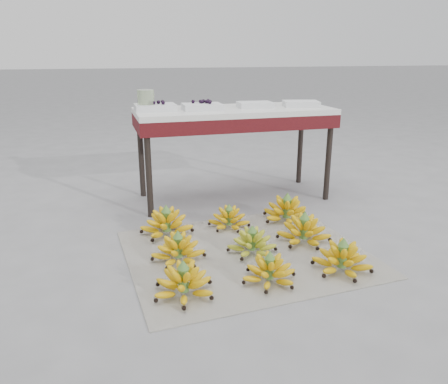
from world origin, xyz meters
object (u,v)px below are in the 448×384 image
object	(u,v)px
bunch_mid_left	(178,250)
bunch_back_center	(229,219)
bunch_front_left	(184,283)
tray_right	(255,105)
bunch_mid_center	(252,243)
bunch_back_left	(167,224)
glass_jar	(146,100)
newspaper_mat	(246,253)
tray_far_right	(301,104)
bunch_mid_right	(304,231)
bunch_front_center	(269,271)
tray_left	(202,106)
bunch_back_right	(287,211)
vendor_table	(234,119)
tray_far_left	(155,107)
bunch_front_right	(342,259)

from	to	relation	value
bunch_mid_left	bunch_back_center	xyz separation A→B (m)	(0.38, 0.36, -0.01)
bunch_front_left	tray_right	world-z (taller)	tray_right
bunch_mid_center	bunch_back_center	xyz separation A→B (m)	(-0.01, 0.38, -0.00)
bunch_back_left	glass_jar	world-z (taller)	glass_jar
newspaper_mat	tray_right	bearing A→B (deg)	67.97
bunch_back_center	tray_far_right	xyz separation A→B (m)	(0.71, 0.53, 0.63)
tray_right	bunch_mid_right	bearing A→B (deg)	-91.20
bunch_front_center	tray_right	distance (m)	1.46
bunch_back_center	tray_left	world-z (taller)	tray_left
bunch_back_right	tray_far_right	distance (m)	0.87
bunch_back_center	bunch_back_right	size ratio (longest dim) A/B	0.97
vendor_table	glass_jar	distance (m)	0.63
bunch_back_right	glass_jar	bearing A→B (deg)	150.69
newspaper_mat	glass_jar	xyz separation A→B (m)	(-0.39, 0.95, 0.73)
bunch_front_left	tray_far_left	size ratio (longest dim) A/B	1.19
bunch_back_left	tray_left	distance (m)	0.90
bunch_front_left	bunch_back_right	distance (m)	1.08
bunch_front_center	bunch_front_left	bearing A→B (deg)	-167.89
vendor_table	bunch_front_left	bearing A→B (deg)	-116.40
newspaper_mat	tray_left	distance (m)	1.14
bunch_front_center	vendor_table	bearing A→B (deg)	91.81
bunch_front_left	tray_far_left	world-z (taller)	tray_far_left
glass_jar	newspaper_mat	bearing A→B (deg)	-67.79
vendor_table	newspaper_mat	bearing A→B (deg)	-103.31
bunch_back_right	bunch_mid_center	bearing A→B (deg)	-127.56
bunch_front_center	glass_jar	distance (m)	1.50
bunch_back_left	vendor_table	xyz separation A→B (m)	(0.59, 0.57, 0.52)
bunch_front_right	bunch_mid_right	size ratio (longest dim) A/B	0.94
bunch_front_center	vendor_table	xyz separation A→B (m)	(0.22, 1.27, 0.53)
newspaper_mat	tray_far_right	distance (m)	1.34
bunch_front_right	bunch_back_left	xyz separation A→B (m)	(-0.76, 0.69, 0.00)
bunch_mid_center	bunch_mid_right	distance (m)	0.34
bunch_mid_left	bunch_mid_right	size ratio (longest dim) A/B	1.05
bunch_front_right	tray_far_left	world-z (taller)	tray_far_left
bunch_front_center	bunch_mid_center	size ratio (longest dim) A/B	0.89
bunch_back_left	tray_right	size ratio (longest dim) A/B	1.47
newspaper_mat	bunch_mid_right	world-z (taller)	bunch_mid_right
bunch_front_right	tray_left	world-z (taller)	tray_left
tray_left	tray_far_right	bearing A→B (deg)	-0.44
tray_far_left	bunch_front_center	bearing A→B (deg)	-75.66
bunch_mid_center	bunch_back_center	world-z (taller)	bunch_mid_center
tray_right	bunch_front_center	bearing A→B (deg)	-106.67
bunch_front_left	newspaper_mat	bearing A→B (deg)	29.20
bunch_back_right	glass_jar	xyz separation A→B (m)	(-0.79, 0.58, 0.66)
vendor_table	tray_right	world-z (taller)	tray_right
bunch_front_center	tray_far_right	world-z (taller)	tray_far_right
bunch_mid_center	bunch_back_center	bearing A→B (deg)	115.77
newspaper_mat	bunch_mid_center	world-z (taller)	bunch_mid_center
bunch_mid_center	tray_far_right	bearing A→B (deg)	76.48
tray_left	vendor_table	bearing A→B (deg)	7.06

